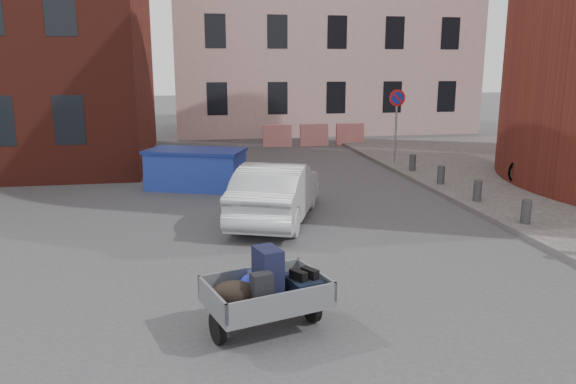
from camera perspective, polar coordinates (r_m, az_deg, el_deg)
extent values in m
plane|color=#38383A|center=(10.68, -1.64, -7.13)|extent=(120.00, 120.00, 0.00)
cube|color=#BE9792|center=(32.96, 3.19, 18.66)|extent=(16.00, 8.00, 14.00)
cylinder|color=gray|center=(20.93, 10.90, 6.50)|extent=(0.07, 0.07, 2.60)
cylinder|color=red|center=(20.83, 11.04, 9.37)|extent=(0.60, 0.03, 0.60)
cylinder|color=navy|center=(20.81, 11.06, 9.36)|extent=(0.44, 0.03, 0.44)
cylinder|color=#3A3A3D|center=(13.79, 23.03, -1.84)|extent=(0.22, 0.22, 0.55)
cylinder|color=#3A3A3D|center=(15.62, 18.69, 0.14)|extent=(0.22, 0.22, 0.55)
cylinder|color=#3A3A3D|center=(17.53, 15.28, 1.70)|extent=(0.22, 0.22, 0.55)
cylinder|color=#3A3A3D|center=(19.51, 12.54, 2.94)|extent=(0.22, 0.22, 0.55)
cube|color=red|center=(25.44, -1.08, 5.73)|extent=(1.30, 0.18, 1.00)
cube|color=red|center=(25.76, 2.67, 5.81)|extent=(1.30, 0.18, 1.00)
cube|color=red|center=(26.18, 6.32, 5.86)|extent=(1.30, 0.18, 1.00)
cylinder|color=black|center=(7.75, -7.17, -13.52)|extent=(0.22, 0.45, 0.44)
cylinder|color=black|center=(8.29, 2.43, -11.60)|extent=(0.22, 0.45, 0.44)
cube|color=slate|center=(7.89, -2.21, -10.99)|extent=(1.85, 1.52, 0.08)
cube|color=slate|center=(7.55, -7.70, -10.74)|extent=(0.36, 1.06, 0.28)
cube|color=slate|center=(8.15, 2.83, -8.83)|extent=(0.36, 1.06, 0.28)
cube|color=slate|center=(8.27, -3.78, -8.51)|extent=(1.54, 0.50, 0.28)
cube|color=slate|center=(7.38, -0.46, -11.20)|extent=(1.54, 0.50, 0.28)
cube|color=slate|center=(8.67, -4.73, -9.18)|extent=(0.28, 0.69, 0.06)
cube|color=#151833|center=(7.80, -2.05, -8.17)|extent=(0.42, 0.52, 0.70)
cube|color=black|center=(7.95, 1.41, -9.51)|extent=(0.56, 0.69, 0.25)
ellipsoid|color=black|center=(7.58, -5.55, -10.26)|extent=(0.68, 0.52, 0.36)
cube|color=black|center=(7.50, -2.68, -9.97)|extent=(0.32, 0.25, 0.48)
ellipsoid|color=#1A29C9|center=(8.10, -3.59, -9.12)|extent=(0.43, 0.39, 0.24)
cube|color=black|center=(7.80, 1.07, -8.44)|extent=(0.24, 0.29, 0.13)
cube|color=black|center=(7.88, 2.24, -8.22)|extent=(0.24, 0.29, 0.13)
cube|color=#2238A1|center=(16.98, -9.34, 2.16)|extent=(3.05, 2.27, 1.10)
cube|color=navy|center=(16.88, -9.41, 4.14)|extent=(3.17, 2.39, 0.09)
imported|color=#AEB1B6|center=(13.32, -1.19, 0.07)|extent=(2.88, 4.51, 1.40)
imported|color=black|center=(18.88, 23.71, 2.73)|extent=(2.27, 1.32, 1.13)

